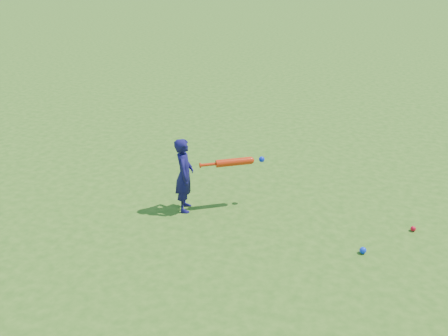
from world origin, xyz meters
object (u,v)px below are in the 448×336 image
at_px(child, 184,175).
at_px(ground_ball_red, 413,229).
at_px(bat_swing, 236,162).
at_px(ground_ball_blue, 363,250).

height_order(child, ground_ball_red, child).
relative_size(child, bat_swing, 1.31).
xyz_separation_m(child, ground_ball_red, (2.71, 0.35, -0.44)).
distance_m(child, ground_ball_red, 2.77).
bearing_deg(child, ground_ball_red, -100.66).
xyz_separation_m(child, ground_ball_blue, (2.19, -0.31, -0.43)).
height_order(ground_ball_red, ground_ball_blue, ground_ball_blue).
bearing_deg(bat_swing, ground_ball_red, -31.44).
height_order(child, bat_swing, child).
bearing_deg(ground_ball_blue, bat_swing, 159.36).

